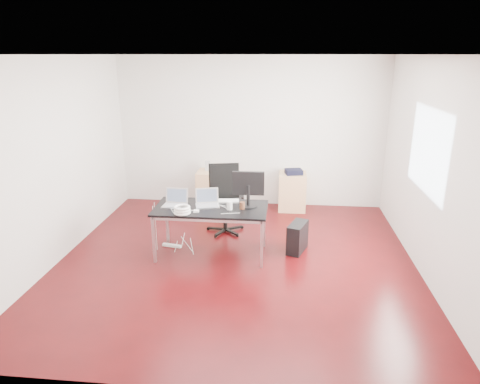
# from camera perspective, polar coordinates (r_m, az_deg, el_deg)

# --- Properties ---
(room_shell) EXTENTS (5.00, 5.00, 5.00)m
(room_shell) POSITION_cam_1_polar(r_m,az_deg,el_deg) (5.68, -0.19, 3.61)
(room_shell) COLOR #360608
(room_shell) RESTS_ON ground
(desk) EXTENTS (1.60, 0.80, 0.73)m
(desk) POSITION_cam_1_polar(r_m,az_deg,el_deg) (6.11, -3.90, -2.51)
(desk) COLOR black
(desk) RESTS_ON ground
(office_chair) EXTENTS (0.56, 0.58, 1.08)m
(office_chair) POSITION_cam_1_polar(r_m,az_deg,el_deg) (7.00, -2.04, -0.43)
(office_chair) COLOR black
(office_chair) RESTS_ON ground
(filing_cabinet_left) EXTENTS (0.50, 0.50, 0.70)m
(filing_cabinet_left) POSITION_cam_1_polar(r_m,az_deg,el_deg) (8.19, -3.88, 0.42)
(filing_cabinet_left) COLOR tan
(filing_cabinet_left) RESTS_ON ground
(filing_cabinet_right) EXTENTS (0.50, 0.50, 0.70)m
(filing_cabinet_right) POSITION_cam_1_polar(r_m,az_deg,el_deg) (8.08, 6.97, 0.09)
(filing_cabinet_right) COLOR tan
(filing_cabinet_right) RESTS_ON ground
(pc_tower) EXTENTS (0.34, 0.49, 0.44)m
(pc_tower) POSITION_cam_1_polar(r_m,az_deg,el_deg) (6.42, 7.67, -6.00)
(pc_tower) COLOR black
(pc_tower) RESTS_ON ground
(wastebasket) EXTENTS (0.30, 0.30, 0.28)m
(wastebasket) POSITION_cam_1_polar(r_m,az_deg,el_deg) (8.21, -0.31, -1.04)
(wastebasket) COLOR black
(wastebasket) RESTS_ON ground
(power_strip) EXTENTS (0.31, 0.12, 0.04)m
(power_strip) POSITION_cam_1_polar(r_m,az_deg,el_deg) (6.66, -9.08, -7.06)
(power_strip) COLOR white
(power_strip) RESTS_ON ground
(laptop_left) EXTENTS (0.35, 0.28, 0.23)m
(laptop_left) POSITION_cam_1_polar(r_m,az_deg,el_deg) (6.21, -8.62, -1.27)
(laptop_left) COLOR silver
(laptop_left) RESTS_ON desk
(laptop_right) EXTENTS (0.38, 0.33, 0.23)m
(laptop_right) POSITION_cam_1_polar(r_m,az_deg,el_deg) (6.16, -4.40, -1.29)
(laptop_right) COLOR silver
(laptop_right) RESTS_ON desk
(monitor) EXTENTS (0.45, 0.26, 0.51)m
(monitor) POSITION_cam_1_polar(r_m,az_deg,el_deg) (6.04, 1.12, 0.65)
(monitor) COLOR black
(monitor) RESTS_ON desk
(keyboard) EXTENTS (0.45, 0.19, 0.02)m
(keyboard) POSITION_cam_1_polar(r_m,az_deg,el_deg) (6.31, -2.15, -1.20)
(keyboard) COLOR white
(keyboard) RESTS_ON desk
(cup_white) EXTENTS (0.11, 0.11, 0.12)m
(cup_white) POSITION_cam_1_polar(r_m,az_deg,el_deg) (5.97, -1.41, -1.81)
(cup_white) COLOR white
(cup_white) RESTS_ON desk
(cup_brown) EXTENTS (0.10, 0.10, 0.10)m
(cup_brown) POSITION_cam_1_polar(r_m,az_deg,el_deg) (6.00, 0.30, -1.81)
(cup_brown) COLOR #59311E
(cup_brown) RESTS_ON desk
(cable_coil) EXTENTS (0.24, 0.24, 0.11)m
(cable_coil) POSITION_cam_1_polar(r_m,az_deg,el_deg) (5.88, -7.72, -2.38)
(cable_coil) COLOR white
(cable_coil) RESTS_ON desk
(power_adapter) EXTENTS (0.07, 0.07, 0.03)m
(power_adapter) POSITION_cam_1_polar(r_m,az_deg,el_deg) (5.92, -5.86, -2.56)
(power_adapter) COLOR white
(power_adapter) RESTS_ON desk
(speaker) EXTENTS (0.09, 0.09, 0.18)m
(speaker) POSITION_cam_1_polar(r_m,az_deg,el_deg) (8.13, -4.35, 3.50)
(speaker) COLOR #9E9E9E
(speaker) RESTS_ON filing_cabinet_left
(navy_garment) EXTENTS (0.35, 0.30, 0.09)m
(navy_garment) POSITION_cam_1_polar(r_m,az_deg,el_deg) (7.92, 7.18, 2.69)
(navy_garment) COLOR black
(navy_garment) RESTS_ON filing_cabinet_right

